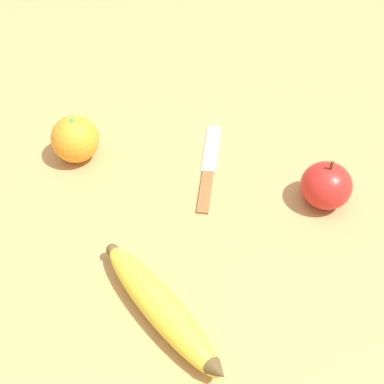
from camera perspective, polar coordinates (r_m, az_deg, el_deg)
ground_plane at (r=0.71m, az=-0.18°, el=-5.83°), size 3.00×3.00×0.00m
banana at (r=0.64m, az=-3.24°, el=-12.25°), size 0.12×0.22×0.04m
orange at (r=0.82m, az=-12.36°, el=5.54°), size 0.07×0.07×0.07m
apple at (r=0.76m, az=14.13°, el=0.68°), size 0.07×0.07×0.08m
paring_knife at (r=0.81m, az=1.76°, el=2.45°), size 0.18×0.10×0.01m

